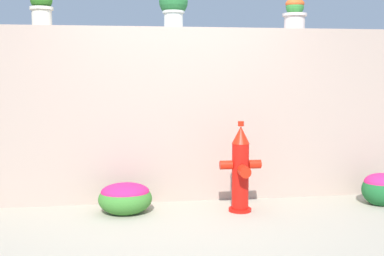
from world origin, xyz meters
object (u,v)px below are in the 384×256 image
(flower_bush_left, at_px, (382,187))
(potted_plant_3, at_px, (295,13))
(fire_hydrant, at_px, (241,170))
(potted_plant_1, at_px, (41,4))
(potted_plant_2, at_px, (173,3))
(flower_bush_right, at_px, (125,197))

(flower_bush_left, bearing_deg, potted_plant_3, 145.98)
(fire_hydrant, height_order, flower_bush_left, fire_hydrant)
(potted_plant_1, height_order, potted_plant_2, potted_plant_2)
(flower_bush_left, distance_m, flower_bush_right, 2.75)
(potted_plant_2, distance_m, fire_hydrant, 1.96)
(potted_plant_1, bearing_deg, potted_plant_3, -0.17)
(potted_plant_1, relative_size, fire_hydrant, 0.42)
(fire_hydrant, bearing_deg, flower_bush_right, 174.62)
(flower_bush_right, bearing_deg, potted_plant_2, 43.75)
(potted_plant_3, height_order, fire_hydrant, potted_plant_3)
(potted_plant_1, height_order, flower_bush_left, potted_plant_1)
(potted_plant_2, xyz_separation_m, fire_hydrant, (0.62, -0.64, -1.75))
(potted_plant_3, bearing_deg, potted_plant_2, 178.18)
(fire_hydrant, distance_m, flower_bush_left, 1.60)
(flower_bush_left, bearing_deg, potted_plant_1, 171.01)
(potted_plant_2, bearing_deg, potted_plant_1, -178.56)
(potted_plant_2, relative_size, flower_bush_right, 0.81)
(potted_plant_3, relative_size, flower_bush_right, 0.64)
(potted_plant_1, bearing_deg, fire_hydrant, -16.85)
(flower_bush_left, xyz_separation_m, flower_bush_right, (-2.75, 0.07, -0.02))
(potted_plant_1, height_order, fire_hydrant, potted_plant_1)
(flower_bush_right, bearing_deg, potted_plant_3, 14.28)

